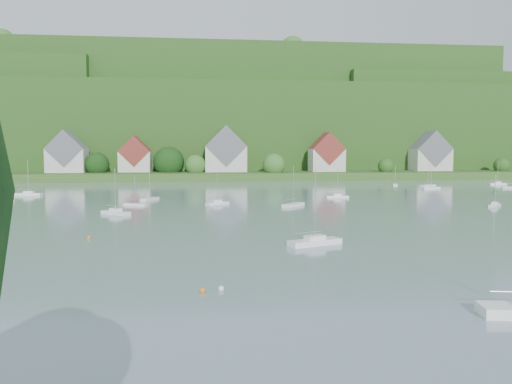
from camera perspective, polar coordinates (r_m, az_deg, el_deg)
far_shore_strip at (r=208.08m, az=-5.02°, el=2.05°), size 600.00×60.00×3.00m
forested_ridge at (r=276.71m, az=-5.23°, el=7.11°), size 620.00×181.22×69.89m
village_building_0 at (r=201.47m, az=-20.84°, el=3.96°), size 14.00×10.40×16.00m
village_building_1 at (r=198.60m, az=-13.68°, el=3.91°), size 12.00×9.36×14.00m
village_building_2 at (r=196.04m, az=-3.50°, el=4.47°), size 16.00×11.44×18.00m
village_building_3 at (r=199.89m, az=8.09°, el=4.19°), size 13.00×10.40×15.50m
village_building_4 at (r=218.95m, az=19.35°, el=4.05°), size 15.00×10.40×16.50m
near_sailboat_3 at (r=57.94m, az=6.77°, el=-5.62°), size 6.72×4.15×8.80m
mooring_buoy_0 at (r=38.95m, az=-6.14°, el=-11.38°), size 0.48×0.48×0.48m
mooring_buoy_1 at (r=39.39m, az=-4.02°, el=-11.18°), size 0.46×0.46×0.46m
mooring_buoy_3 at (r=65.30m, az=-18.63°, el=-5.08°), size 0.51×0.51×0.51m
far_sailboat_cluster at (r=126.42m, az=-1.52°, el=-0.09°), size 189.83×79.06×8.71m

